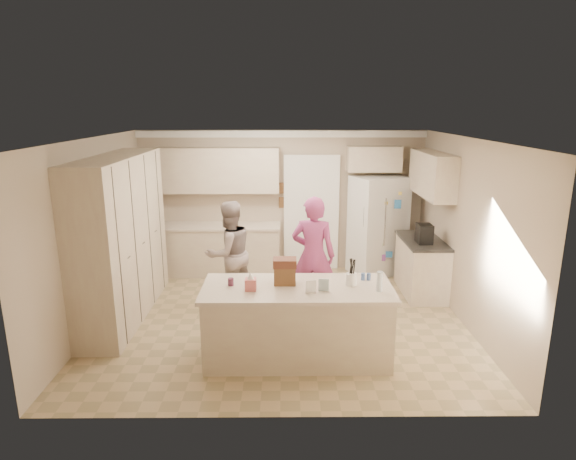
{
  "coord_description": "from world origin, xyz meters",
  "views": [
    {
      "loc": [
        0.04,
        -6.49,
        3.02
      ],
      "look_at": [
        0.1,
        0.35,
        1.25
      ],
      "focal_mm": 30.0,
      "sensor_mm": 36.0,
      "label": 1
    }
  ],
  "objects_px": {
    "tissue_box": "(251,284)",
    "teen_girl": "(313,256)",
    "island_base": "(297,324)",
    "utensil_crock": "(351,279)",
    "teen_boy": "(229,253)",
    "refrigerator": "(378,225)",
    "dollhouse_body": "(285,275)",
    "coffee_maker": "(424,234)"
  },
  "relations": [
    {
      "from": "tissue_box",
      "to": "teen_girl",
      "type": "height_order",
      "value": "teen_girl"
    },
    {
      "from": "teen_boy",
      "to": "island_base",
      "type": "bearing_deg",
      "value": 84.25
    },
    {
      "from": "coffee_maker",
      "to": "tissue_box",
      "type": "xyz_separation_m",
      "value": [
        -2.6,
        -2.0,
        -0.07
      ]
    },
    {
      "from": "refrigerator",
      "to": "teen_boy",
      "type": "distance_m",
      "value": 2.94
    },
    {
      "from": "teen_girl",
      "to": "utensil_crock",
      "type": "bearing_deg",
      "value": 117.83
    },
    {
      "from": "teen_boy",
      "to": "dollhouse_body",
      "type": "bearing_deg",
      "value": 81.77
    },
    {
      "from": "refrigerator",
      "to": "utensil_crock",
      "type": "distance_m",
      "value": 3.21
    },
    {
      "from": "island_base",
      "to": "teen_boy",
      "type": "distance_m",
      "value": 2.0
    },
    {
      "from": "tissue_box",
      "to": "teen_girl",
      "type": "xyz_separation_m",
      "value": [
        0.82,
        1.45,
        -0.11
      ]
    },
    {
      "from": "teen_boy",
      "to": "teen_girl",
      "type": "xyz_separation_m",
      "value": [
        1.27,
        -0.33,
        0.07
      ]
    },
    {
      "from": "refrigerator",
      "to": "dollhouse_body",
      "type": "height_order",
      "value": "refrigerator"
    },
    {
      "from": "island_base",
      "to": "dollhouse_body",
      "type": "xyz_separation_m",
      "value": [
        -0.15,
        0.1,
        0.6
      ]
    },
    {
      "from": "utensil_crock",
      "to": "dollhouse_body",
      "type": "bearing_deg",
      "value": 176.42
    },
    {
      "from": "utensil_crock",
      "to": "tissue_box",
      "type": "bearing_deg",
      "value": -172.87
    },
    {
      "from": "island_base",
      "to": "teen_girl",
      "type": "xyz_separation_m",
      "value": [
        0.27,
        1.35,
        0.45
      ]
    },
    {
      "from": "coffee_maker",
      "to": "utensil_crock",
      "type": "distance_m",
      "value": 2.32
    },
    {
      "from": "refrigerator",
      "to": "island_base",
      "type": "xyz_separation_m",
      "value": [
        -1.56,
        -3.13,
        -0.46
      ]
    },
    {
      "from": "teen_girl",
      "to": "island_base",
      "type": "bearing_deg",
      "value": 90.29
    },
    {
      "from": "tissue_box",
      "to": "coffee_maker",
      "type": "bearing_deg",
      "value": 37.57
    },
    {
      "from": "refrigerator",
      "to": "teen_girl",
      "type": "bearing_deg",
      "value": -149.14
    },
    {
      "from": "refrigerator",
      "to": "utensil_crock",
      "type": "height_order",
      "value": "refrigerator"
    },
    {
      "from": "teen_boy",
      "to": "utensil_crock",
      "type": "bearing_deg",
      "value": 98.79
    },
    {
      "from": "island_base",
      "to": "dollhouse_body",
      "type": "distance_m",
      "value": 0.62
    },
    {
      "from": "tissue_box",
      "to": "refrigerator",
      "type": "bearing_deg",
      "value": 56.87
    },
    {
      "from": "coffee_maker",
      "to": "teen_girl",
      "type": "bearing_deg",
      "value": -162.91
    },
    {
      "from": "refrigerator",
      "to": "island_base",
      "type": "height_order",
      "value": "refrigerator"
    },
    {
      "from": "refrigerator",
      "to": "teen_girl",
      "type": "xyz_separation_m",
      "value": [
        -1.29,
        -1.77,
        -0.01
      ]
    },
    {
      "from": "island_base",
      "to": "refrigerator",
      "type": "bearing_deg",
      "value": 63.55
    },
    {
      "from": "island_base",
      "to": "utensil_crock",
      "type": "relative_size",
      "value": 14.67
    },
    {
      "from": "teen_boy",
      "to": "teen_girl",
      "type": "bearing_deg",
      "value": 128.82
    },
    {
      "from": "utensil_crock",
      "to": "tissue_box",
      "type": "height_order",
      "value": "utensil_crock"
    },
    {
      "from": "teen_boy",
      "to": "refrigerator",
      "type": "bearing_deg",
      "value": 172.87
    },
    {
      "from": "teen_girl",
      "to": "tissue_box",
      "type": "bearing_deg",
      "value": 72.14
    },
    {
      "from": "coffee_maker",
      "to": "teen_boy",
      "type": "bearing_deg",
      "value": -176.0
    },
    {
      "from": "coffee_maker",
      "to": "teen_girl",
      "type": "relative_size",
      "value": 0.17
    },
    {
      "from": "refrigerator",
      "to": "teen_boy",
      "type": "height_order",
      "value": "refrigerator"
    },
    {
      "from": "island_base",
      "to": "utensil_crock",
      "type": "height_order",
      "value": "utensil_crock"
    },
    {
      "from": "utensil_crock",
      "to": "teen_girl",
      "type": "distance_m",
      "value": 1.36
    },
    {
      "from": "island_base",
      "to": "teen_girl",
      "type": "height_order",
      "value": "teen_girl"
    },
    {
      "from": "coffee_maker",
      "to": "island_base",
      "type": "relative_size",
      "value": 0.14
    },
    {
      "from": "coffee_maker",
      "to": "utensil_crock",
      "type": "xyz_separation_m",
      "value": [
        -1.4,
        -1.85,
        -0.07
      ]
    },
    {
      "from": "utensil_crock",
      "to": "teen_boy",
      "type": "height_order",
      "value": "teen_boy"
    }
  ]
}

